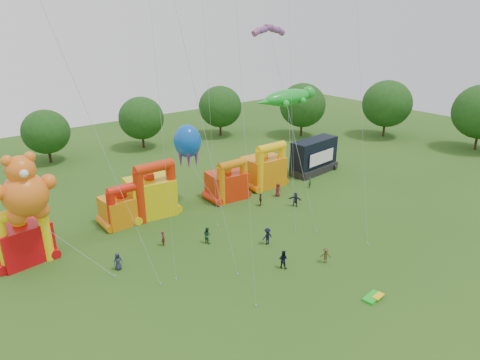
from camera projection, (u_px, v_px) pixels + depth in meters
ground at (361, 318)px, 35.37m from camera, size 160.00×160.00×0.00m
tree_ring at (353, 253)px, 32.88m from camera, size 124.10×126.20×12.07m
bouncy_castle_0 at (23, 239)px, 42.84m from camera, size 5.44×4.60×6.29m
bouncy_castle_1 at (123, 207)px, 50.88m from camera, size 4.82×3.95×5.32m
bouncy_castle_2 at (151, 194)px, 52.91m from camera, size 6.05×5.10×7.25m
bouncy_castle_3 at (228, 183)px, 57.81m from camera, size 5.25×4.42×5.76m
bouncy_castle_4 at (265, 169)px, 62.10m from camera, size 5.64×4.62×6.70m
stage_trailer at (314, 156)px, 67.50m from camera, size 8.76×3.95×5.40m
teddy_bear_kite at (56, 227)px, 40.57m from camera, size 8.22×8.77×11.83m
gecko_kite at (290, 133)px, 64.11m from camera, size 11.82×7.65×13.15m
octopus_kite at (196, 163)px, 55.15m from camera, size 3.96×5.97×10.61m
parafoil_kites at (130, 121)px, 36.14m from camera, size 29.52×10.26×32.04m
diamond_kites at (249, 83)px, 41.60m from camera, size 22.36×20.88×39.95m
folded_kite_bundle at (373, 297)px, 37.73m from camera, size 2.10×1.27×0.31m
spectator_0 at (118, 261)px, 41.78m from camera, size 0.94×0.65×1.82m
spectator_1 at (163, 238)px, 46.20m from camera, size 0.54×0.71×1.74m
spectator_2 at (207, 235)px, 46.76m from camera, size 0.83×1.00×1.87m
spectator_3 at (267, 236)px, 46.45m from camera, size 1.28×0.78×1.92m
spectator_4 at (260, 200)px, 55.97m from camera, size 0.88×1.05×1.68m
spectator_5 at (295, 199)px, 55.78m from camera, size 1.38×1.81×1.91m
spectator_6 at (278, 190)px, 58.86m from camera, size 0.93×0.62×1.88m
spectator_7 at (310, 183)px, 61.80m from camera, size 0.61×0.69×1.59m
spectator_8 at (283, 259)px, 42.08m from camera, size 1.07×1.15×1.89m
spectator_9 at (325, 255)px, 43.02m from camera, size 1.20×1.18×1.65m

